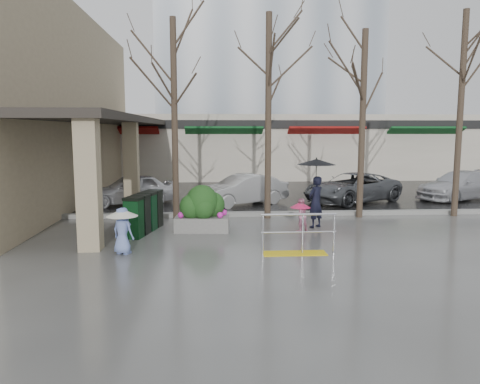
{
  "coord_description": "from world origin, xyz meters",
  "views": [
    {
      "loc": [
        -0.79,
        -12.54,
        3.1
      ],
      "look_at": [
        0.05,
        0.87,
        1.3
      ],
      "focal_mm": 35.0,
      "sensor_mm": 36.0,
      "label": 1
    }
  ],
  "objects": [
    {
      "name": "car_d",
      "position": [
        10.33,
        7.51,
        0.63
      ],
      "size": [
        4.69,
        3.34,
        1.26
      ],
      "primitive_type": "imported",
      "rotation": [
        0.0,
        0.0,
        -1.16
      ],
      "color": "silver",
      "rests_on": "ground"
    },
    {
      "name": "car_c",
      "position": [
        5.25,
        6.96,
        0.63
      ],
      "size": [
        4.96,
        4.13,
        1.26
      ],
      "primitive_type": "imported",
      "rotation": [
        0.0,
        0.0,
        -1.03
      ],
      "color": "#53565A",
      "rests_on": "ground"
    },
    {
      "name": "office_tower",
      "position": [
        4.0,
        30.0,
        12.5
      ],
      "size": [
        18.0,
        12.0,
        25.0
      ],
      "primitive_type": "cube",
      "color": "#8C99A8",
      "rests_on": "ground"
    },
    {
      "name": "woman",
      "position": [
        2.52,
        1.91,
        1.34
      ],
      "size": [
        1.21,
        1.21,
        2.23
      ],
      "rotation": [
        0.0,
        0.0,
        3.81
      ],
      "color": "black",
      "rests_on": "ground"
    },
    {
      "name": "pillar_back",
      "position": [
        -3.9,
        6.0,
        1.75
      ],
      "size": [
        0.55,
        0.55,
        3.5
      ],
      "primitive_type": "cube",
      "color": "tan",
      "rests_on": "ground"
    },
    {
      "name": "tree_west",
      "position": [
        -2.0,
        3.6,
        5.08
      ],
      "size": [
        3.2,
        3.2,
        6.8
      ],
      "color": "#382B21",
      "rests_on": "ground"
    },
    {
      "name": "car_a",
      "position": [
        -4.13,
        6.98,
        0.63
      ],
      "size": [
        3.98,
        2.66,
        1.26
      ],
      "primitive_type": "imported",
      "rotation": [
        0.0,
        0.0,
        -1.22
      ],
      "color": "silver",
      "rests_on": "ground"
    },
    {
      "name": "handrail",
      "position": [
        1.36,
        -1.2,
        0.38
      ],
      "size": [
        1.9,
        0.5,
        1.03
      ],
      "color": "yellow",
      "rests_on": "ground"
    },
    {
      "name": "curb",
      "position": [
        0.0,
        4.0,
        0.07
      ],
      "size": [
        120.0,
        0.3,
        0.15
      ],
      "primitive_type": "cube",
      "color": "gray",
      "rests_on": "ground"
    },
    {
      "name": "child_pink",
      "position": [
        1.94,
        1.38,
        0.59
      ],
      "size": [
        0.62,
        0.62,
        1.02
      ],
      "rotation": [
        0.0,
        0.0,
        3.53
      ],
      "color": "pink",
      "rests_on": "ground"
    },
    {
      "name": "planter",
      "position": [
        -1.06,
        1.59,
        0.68
      ],
      "size": [
        1.69,
        0.98,
        1.43
      ],
      "rotation": [
        0.0,
        0.0,
        -0.07
      ],
      "color": "slate",
      "rests_on": "ground"
    },
    {
      "name": "ground",
      "position": [
        0.0,
        0.0,
        0.0
      ],
      "size": [
        120.0,
        120.0,
        0.0
      ],
      "primitive_type": "plane",
      "color": "#51514F",
      "rests_on": "ground"
    },
    {
      "name": "tree_east",
      "position": [
        8.0,
        3.6,
        5.38
      ],
      "size": [
        3.2,
        3.2,
        7.2
      ],
      "color": "#382B21",
      "rests_on": "ground"
    },
    {
      "name": "tree_midwest",
      "position": [
        1.2,
        3.6,
        5.23
      ],
      "size": [
        3.2,
        3.2,
        7.0
      ],
      "color": "#382B21",
      "rests_on": "ground"
    },
    {
      "name": "car_b",
      "position": [
        0.53,
        6.56,
        0.63
      ],
      "size": [
        3.99,
        3.04,
        1.26
      ],
      "primitive_type": "imported",
      "rotation": [
        0.0,
        0.0,
        -1.06
      ],
      "color": "beige",
      "rests_on": "ground"
    },
    {
      "name": "near_building",
      "position": [
        -9.0,
        8.0,
        4.0
      ],
      "size": [
        6.0,
        18.0,
        8.0
      ],
      "primitive_type": "cube",
      "color": "tan",
      "rests_on": "ground"
    },
    {
      "name": "news_boxes",
      "position": [
        -2.81,
        1.59,
        0.59
      ],
      "size": [
        0.97,
        2.18,
        1.19
      ],
      "rotation": [
        0.0,
        0.0,
        -0.24
      ],
      "color": "#0D3918",
      "rests_on": "ground"
    },
    {
      "name": "storefront_row",
      "position": [
        2.0,
        17.97,
        2.01
      ],
      "size": [
        34.0,
        6.74,
        4.0
      ],
      "color": "beige",
      "rests_on": "ground"
    },
    {
      "name": "street_asphalt",
      "position": [
        0.0,
        22.0,
        0.01
      ],
      "size": [
        120.0,
        36.0,
        0.01
      ],
      "primitive_type": "cube",
      "color": "black",
      "rests_on": "ground"
    },
    {
      "name": "child_blue",
      "position": [
        -3.0,
        -0.94,
        0.73
      ],
      "size": [
        0.79,
        0.79,
        1.18
      ],
      "rotation": [
        0.0,
        0.0,
        2.64
      ],
      "color": "#738ACD",
      "rests_on": "ground"
    },
    {
      "name": "tree_mideast",
      "position": [
        4.5,
        3.6,
        4.86
      ],
      "size": [
        3.2,
        3.2,
        6.5
      ],
      "color": "#382B21",
      "rests_on": "ground"
    },
    {
      "name": "pillar_front",
      "position": [
        -3.9,
        -0.5,
        1.75
      ],
      "size": [
        0.55,
        0.55,
        3.5
      ],
      "primitive_type": "cube",
      "color": "tan",
      "rests_on": "ground"
    },
    {
      "name": "canopy_slab",
      "position": [
        -4.8,
        8.0,
        3.62
      ],
      "size": [
        2.8,
        18.0,
        0.25
      ],
      "primitive_type": "cube",
      "color": "#2D2823",
      "rests_on": "pillar_front"
    }
  ]
}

